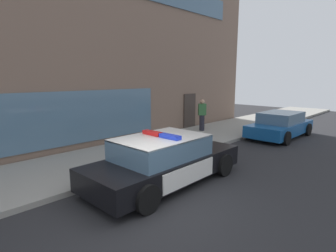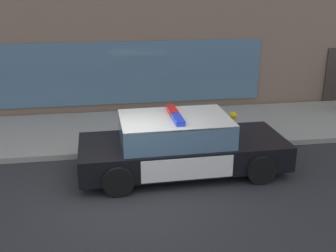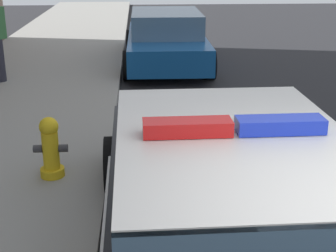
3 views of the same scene
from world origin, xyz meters
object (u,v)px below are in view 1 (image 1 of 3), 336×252
at_px(car_down_street, 280,125).
at_px(pedestrian_on_sidewalk, 202,115).
at_px(fire_hydrant, 167,144).
at_px(police_cruiser, 165,160).

xyz_separation_m(car_down_street, pedestrian_on_sidewalk, (-1.95, 3.49, 0.38)).
xyz_separation_m(fire_hydrant, pedestrian_on_sidewalk, (4.58, 1.79, 0.51)).
distance_m(fire_hydrant, pedestrian_on_sidewalk, 4.94).
relative_size(police_cruiser, car_down_street, 1.12).
bearing_deg(pedestrian_on_sidewalk, car_down_street, 68.48).
relative_size(fire_hydrant, pedestrian_on_sidewalk, 0.42).
distance_m(fire_hydrant, car_down_street, 6.75).
bearing_deg(fire_hydrant, car_down_street, -14.61).
relative_size(car_down_street, pedestrian_on_sidewalk, 2.57).
bearing_deg(car_down_street, police_cruiser, -179.45).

